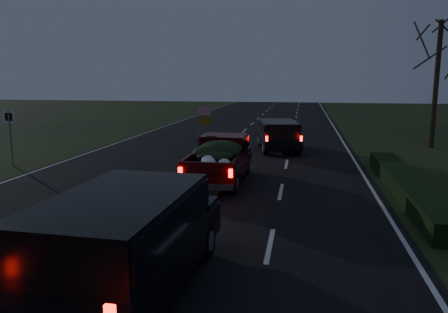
% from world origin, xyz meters
% --- Properties ---
extents(ground, '(120.00, 120.00, 0.00)m').
position_xyz_m(ground, '(0.00, 0.00, 0.00)').
color(ground, black).
rests_on(ground, ground).
extents(road_asphalt, '(14.00, 120.00, 0.02)m').
position_xyz_m(road_asphalt, '(0.00, 0.00, 0.01)').
color(road_asphalt, black).
rests_on(road_asphalt, ground).
extents(hedge_row, '(1.00, 10.00, 0.60)m').
position_xyz_m(hedge_row, '(7.80, 3.00, 0.30)').
color(hedge_row, black).
rests_on(hedge_row, ground).
extents(route_sign, '(0.55, 0.08, 2.50)m').
position_xyz_m(route_sign, '(-8.50, 5.00, 1.66)').
color(route_sign, gray).
rests_on(route_sign, ground).
extents(bare_tree_far, '(3.60, 3.60, 7.00)m').
position_xyz_m(bare_tree_far, '(11.50, 14.00, 5.23)').
color(bare_tree_far, black).
rests_on(bare_tree_far, ground).
extents(pickup_truck, '(1.87, 4.84, 2.53)m').
position_xyz_m(pickup_truck, '(1.22, 3.73, 0.95)').
color(pickup_truck, '#380709').
rests_on(pickup_truck, ground).
extents(lead_suv, '(2.68, 4.80, 1.30)m').
position_xyz_m(lead_suv, '(3.00, 11.34, 0.99)').
color(lead_suv, black).
rests_on(lead_suv, ground).
extents(rear_suv, '(2.54, 5.44, 1.54)m').
position_xyz_m(rear_suv, '(1.20, -5.30, 1.17)').
color(rear_suv, black).
rests_on(rear_suv, ground).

